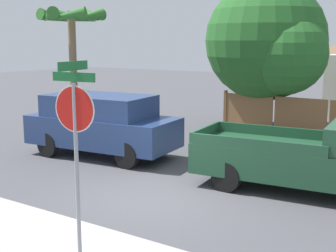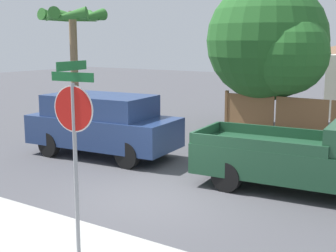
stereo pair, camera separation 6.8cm
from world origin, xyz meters
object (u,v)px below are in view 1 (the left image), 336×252
Objects in this scene: palm_tree at (72,28)px; stop_sign at (75,126)px; red_suv at (102,123)px; orange_pickup at (312,158)px; oak_tree at (270,43)px.

stop_sign is at bearing -44.88° from palm_tree.
stop_sign is (4.36, -5.51, 1.20)m from red_suv.
stop_sign reaches higher than orange_pickup.
orange_pickup is at bearing 59.57° from stop_sign.
stop_sign reaches higher than red_suv.
orange_pickup is (9.52, -1.62, -3.26)m from palm_tree.
red_suv is 7.13m from stop_sign.
orange_pickup is at bearing -60.76° from oak_tree.
palm_tree is 0.97× the size of red_suv.
red_suv is at bearing -30.19° from palm_tree.
oak_tree is 8.11m from red_suv.
stop_sign is at bearing -118.66° from orange_pickup.
palm_tree is 0.90× the size of orange_pickup.
oak_tree reaches higher than palm_tree.
oak_tree reaches higher than stop_sign.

